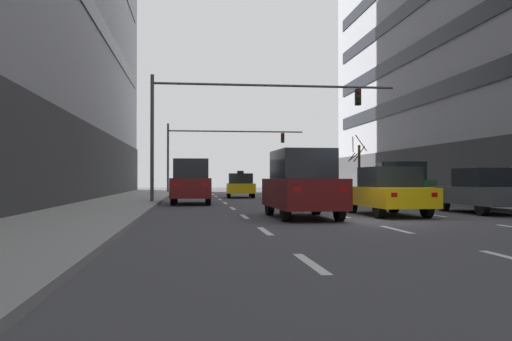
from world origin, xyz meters
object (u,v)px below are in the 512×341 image
at_px(traffic_signal_0, 234,110).
at_px(car_driving_0, 191,182).
at_px(car_parked_3, 401,183).
at_px(traffic_signal_1, 214,144).
at_px(car_driving_1, 302,184).
at_px(street_tree_0, 359,166).
at_px(taxi_driving_2, 240,186).
at_px(taxi_driving_3, 388,192).
at_px(car_parked_2, 483,191).

bearing_deg(traffic_signal_0, car_driving_0, -173.47).
distance_m(car_parked_3, traffic_signal_1, 22.30).
distance_m(car_driving_1, traffic_signal_0, 11.02).
height_order(car_driving_0, street_tree_0, street_tree_0).
distance_m(car_driving_0, street_tree_0, 19.42).
bearing_deg(street_tree_0, traffic_signal_0, -127.93).
bearing_deg(taxi_driving_2, car_driving_1, -89.21).
relative_size(car_driving_1, traffic_signal_0, 0.36).
distance_m(traffic_signal_0, street_tree_0, 17.95).
relative_size(taxi_driving_2, taxi_driving_3, 0.98).
bearing_deg(car_parked_2, taxi_driving_3, -169.86).
height_order(taxi_driving_3, car_parked_3, car_parked_3).
relative_size(taxi_driving_3, street_tree_0, 0.98).
distance_m(car_parked_2, street_tree_0, 23.01).
relative_size(traffic_signal_1, street_tree_0, 2.57).
height_order(car_driving_1, traffic_signal_0, traffic_signal_0).
xyz_separation_m(taxi_driving_2, traffic_signal_1, (-1.27, 10.68, 3.44)).
bearing_deg(car_parked_2, car_driving_1, -167.74).
bearing_deg(taxi_driving_3, car_parked_3, 65.24).
height_order(car_parked_3, traffic_signal_1, traffic_signal_1).
relative_size(car_driving_0, traffic_signal_1, 0.39).
height_order(taxi_driving_3, traffic_signal_1, traffic_signal_1).
xyz_separation_m(taxi_driving_2, traffic_signal_0, (-1.09, -8.56, 3.93)).
relative_size(taxi_driving_3, traffic_signal_1, 0.38).
distance_m(car_driving_0, car_parked_3, 10.56).
xyz_separation_m(car_parked_2, car_parked_3, (-0.00, 7.66, 0.23)).
xyz_separation_m(car_parked_3, traffic_signal_0, (-8.36, 1.13, 3.68)).
relative_size(car_driving_0, taxi_driving_3, 1.03).
bearing_deg(traffic_signal_1, taxi_driving_2, -83.24).
distance_m(taxi_driving_3, car_parked_2, 3.91).
bearing_deg(traffic_signal_0, taxi_driving_3, -64.59).
height_order(car_driving_1, car_parked_3, car_driving_1).
distance_m(car_driving_0, traffic_signal_0, 4.22).
relative_size(car_driving_0, traffic_signal_0, 0.37).
bearing_deg(car_parked_3, traffic_signal_0, 172.33).
bearing_deg(car_parked_3, car_driving_1, -127.35).
xyz_separation_m(traffic_signal_1, street_tree_0, (11.11, -5.20, -1.94)).
bearing_deg(street_tree_0, car_parked_2, -96.44).
xyz_separation_m(traffic_signal_0, street_tree_0, (10.93, 14.03, -2.43)).
height_order(taxi_driving_2, taxi_driving_3, taxi_driving_3).
bearing_deg(car_driving_0, taxi_driving_2, 69.71).
relative_size(car_driving_1, car_parked_3, 1.05).
xyz_separation_m(car_parked_3, traffic_signal_1, (-8.53, 20.36, 3.19)).
bearing_deg(traffic_signal_1, taxi_driving_3, -80.74).
bearing_deg(car_driving_1, car_parked_3, 52.65).
relative_size(car_parked_3, traffic_signal_1, 0.37).
distance_m(traffic_signal_0, traffic_signal_1, 19.24).
relative_size(car_driving_0, car_parked_2, 1.04).
relative_size(traffic_signal_0, traffic_signal_1, 1.07).
relative_size(car_driving_1, taxi_driving_3, 1.02).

